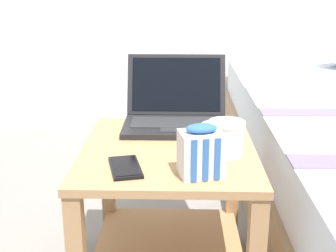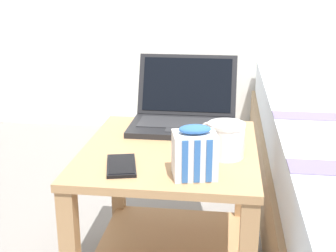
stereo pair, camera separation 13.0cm
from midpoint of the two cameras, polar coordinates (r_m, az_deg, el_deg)
bedside_table at (r=1.44m, az=-2.58°, el=-8.96°), size 0.51×0.59×0.47m
laptop at (r=1.56m, az=-1.41°, el=1.66°), size 0.34×0.31×0.22m
mug_front_left at (r=1.30m, az=4.19°, el=-1.27°), size 0.13×0.11×0.10m
snack_bag at (r=1.16m, az=0.85°, el=-3.25°), size 0.12×0.11×0.13m
cell_phone at (r=1.23m, az=-8.26°, el=-5.06°), size 0.11×0.16×0.01m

